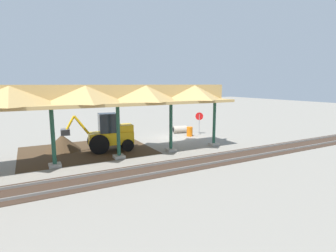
{
  "coord_description": "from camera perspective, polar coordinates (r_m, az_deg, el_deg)",
  "views": [
    {
      "loc": [
        11.95,
        20.69,
        4.93
      ],
      "look_at": [
        2.09,
        2.35,
        1.6
      ],
      "focal_mm": 28.0,
      "sensor_mm": 36.0,
      "label": 1
    }
  ],
  "objects": [
    {
      "name": "ground_plane",
      "position": [
        24.39,
        1.72,
        -2.57
      ],
      "size": [
        120.0,
        120.0,
        0.0
      ],
      "primitive_type": "plane",
      "color": "gray"
    },
    {
      "name": "dirt_work_zone",
      "position": [
        20.7,
        -17.19,
        -5.09
      ],
      "size": [
        9.23,
        7.0,
        0.01
      ],
      "primitive_type": "cube",
      "color": "#42301E",
      "rests_on": "ground"
    },
    {
      "name": "platform_canopy",
      "position": [
        17.43,
        -11.01,
        6.43
      ],
      "size": [
        17.18,
        3.2,
        4.9
      ],
      "color": "#9E998E",
      "rests_on": "ground"
    },
    {
      "name": "rail_tracks",
      "position": [
        18.49,
        13.4,
        -6.53
      ],
      "size": [
        60.0,
        2.58,
        0.15
      ],
      "color": "slate",
      "rests_on": "ground"
    },
    {
      "name": "stop_sign",
      "position": [
        25.92,
        6.83,
        1.59
      ],
      "size": [
        0.61,
        0.5,
        2.2
      ],
      "color": "gray",
      "rests_on": "ground"
    },
    {
      "name": "backhoe",
      "position": [
        19.92,
        -12.71,
        -1.72
      ],
      "size": [
        5.14,
        2.01,
        2.82
      ],
      "color": "#EAB214",
      "rests_on": "ground"
    },
    {
      "name": "dirt_mound",
      "position": [
        21.34,
        -21.92,
        -4.94
      ],
      "size": [
        5.34,
        5.34,
        2.39
      ],
      "primitive_type": "cone",
      "color": "#42301E",
      "rests_on": "ground"
    },
    {
      "name": "concrete_pipe",
      "position": [
        26.71,
        2.59,
        -0.74
      ],
      "size": [
        1.51,
        1.0,
        0.74
      ],
      "color": "#9E9384",
      "rests_on": "ground"
    },
    {
      "name": "traffic_barrel",
      "position": [
        25.11,
        4.73,
        -1.22
      ],
      "size": [
        0.56,
        0.56,
        0.9
      ],
      "primitive_type": "cylinder",
      "color": "orange",
      "rests_on": "ground"
    }
  ]
}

